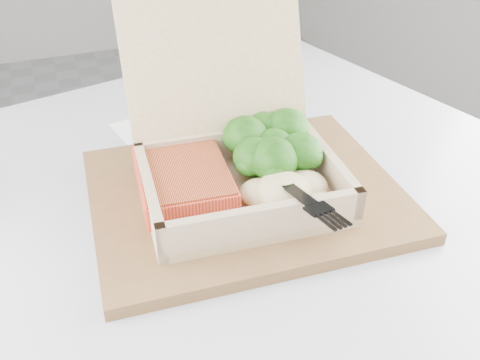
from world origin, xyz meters
name	(u,v)px	position (x,y,z in m)	size (l,w,h in m)	color
cafe_table	(235,339)	(0.68, -0.60, 0.55)	(1.02, 1.02, 0.75)	black
serving_tray	(245,194)	(0.70, -0.56, 0.75)	(0.34, 0.27, 0.01)	brown
takeout_container	(232,145)	(0.70, -0.54, 0.81)	(0.23, 0.24, 0.19)	tan
salmon_fillet	(183,180)	(0.63, -0.55, 0.78)	(0.10, 0.13, 0.03)	#DD472B
broccoli_pile	(274,149)	(0.75, -0.54, 0.79)	(0.12, 0.12, 0.04)	#287019
mashed_potatoes	(284,191)	(0.72, -0.61, 0.79)	(0.10, 0.08, 0.03)	beige
plastic_fork	(272,171)	(0.72, -0.59, 0.80)	(0.03, 0.17, 0.02)	black
receipt	(151,137)	(0.63, -0.38, 0.75)	(0.07, 0.13, 0.00)	white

